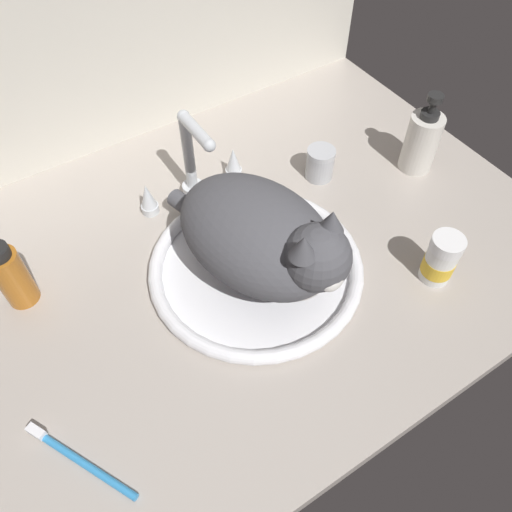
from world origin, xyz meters
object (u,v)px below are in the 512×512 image
object	(u,v)px
soap_pump_bottle	(423,142)
metal_jar	(320,163)
toothbrush	(78,460)
sink_basin	(256,267)
amber_bottle	(11,276)
pill_bottle	(440,260)
faucet	(192,166)
cat	(265,239)

from	to	relation	value
soap_pump_bottle	metal_jar	bearing A→B (deg)	154.78
toothbrush	sink_basin	bearing A→B (deg)	20.65
metal_jar	amber_bottle	bearing A→B (deg)	177.18
soap_pump_bottle	toothbrush	bearing A→B (deg)	-166.69
pill_bottle	faucet	bearing A→B (deg)	122.58
faucet	toothbrush	xyz separation A→B (cm)	(-35.94, -34.57, -6.71)
amber_bottle	soap_pump_bottle	world-z (taller)	soap_pump_bottle
amber_bottle	toothbrush	distance (cm)	29.69
sink_basin	amber_bottle	bearing A→B (deg)	155.41
faucet	metal_jar	size ratio (longest dim) A/B	3.31
sink_basin	amber_bottle	world-z (taller)	amber_bottle
amber_bottle	sink_basin	bearing A→B (deg)	-24.59
faucet	pill_bottle	world-z (taller)	faucet
cat	pill_bottle	bearing A→B (deg)	-32.34
metal_jar	soap_pump_bottle	bearing A→B (deg)	-25.22
soap_pump_bottle	toothbrush	distance (cm)	78.62
sink_basin	metal_jar	xyz separation A→B (cm)	(22.74, 12.82, 2.19)
toothbrush	pill_bottle	bearing A→B (deg)	-3.10
cat	soap_pump_bottle	bearing A→B (deg)	8.98
sink_basin	faucet	size ratio (longest dim) A/B	1.69
soap_pump_bottle	cat	bearing A→B (deg)	-171.02
cat	metal_jar	distance (cm)	27.42
metal_jar	toothbrush	bearing A→B (deg)	-155.80
sink_basin	cat	world-z (taller)	cat
amber_bottle	soap_pump_bottle	distance (cm)	75.36
pill_bottle	toothbrush	bearing A→B (deg)	176.90
sink_basin	faucet	distance (cm)	21.96
pill_bottle	soap_pump_bottle	size ratio (longest dim) A/B	0.57
faucet	metal_jar	xyz separation A→B (cm)	(22.74, -8.21, -4.14)
faucet	soap_pump_bottle	size ratio (longest dim) A/B	1.29
metal_jar	soap_pump_bottle	xyz separation A→B (cm)	(17.64, -8.31, 3.04)
pill_bottle	soap_pump_bottle	xyz separation A→B (cm)	(16.20, 21.31, 1.87)
pill_bottle	sink_basin	bearing A→B (deg)	145.21
faucet	soap_pump_bottle	world-z (taller)	faucet
sink_basin	amber_bottle	xyz separation A→B (cm)	(-34.16, 15.63, 4.86)
cat	toothbrush	distance (cm)	39.32
pill_bottle	cat	bearing A→B (deg)	147.66
amber_bottle	soap_pump_bottle	xyz separation A→B (cm)	(74.53, -11.11, 0.36)
sink_basin	metal_jar	distance (cm)	26.20
cat	metal_jar	bearing A→B (deg)	33.27
faucet	pill_bottle	bearing A→B (deg)	-57.42
faucet	cat	bearing A→B (deg)	-88.82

